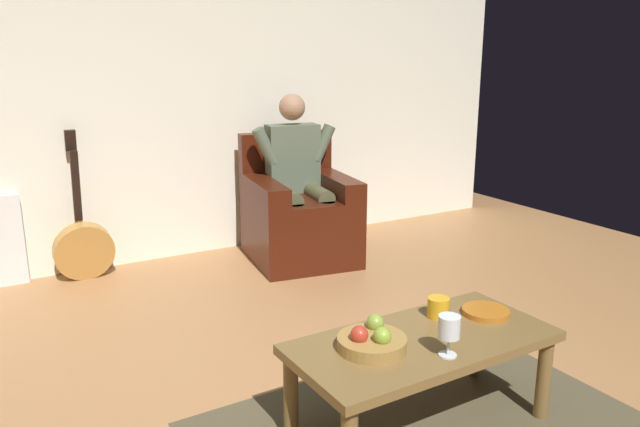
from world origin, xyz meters
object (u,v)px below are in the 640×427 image
armchair (299,216)px  wine_glass_near (449,329)px  guitar (84,246)px  decorative_dish (486,312)px  fruit_bowl (372,340)px  candle_jar (438,307)px  person_seated (298,173)px  coffee_table (423,351)px

armchair → wine_glass_near: (0.62, 2.36, 0.18)m
guitar → decorative_dish: guitar is taller
armchair → guitar: bearing=-4.0°
fruit_bowl → candle_jar: (-0.42, -0.10, 0.01)m
person_seated → candle_jar: 2.13m
fruit_bowl → armchair: bearing=-111.1°
person_seated → decorative_dish: 2.19m
armchair → wine_glass_near: 2.45m
guitar → candle_jar: 2.64m
fruit_bowl → candle_jar: bearing=-166.0°
armchair → guitar: (1.48, -0.34, -0.10)m
armchair → coffee_table: size_ratio=0.84×
armchair → fruit_bowl: (0.84, 2.17, 0.11)m
candle_jar → armchair: bearing=-101.5°
fruit_bowl → decorative_dish: size_ratio=1.32×
armchair → coffee_table: (0.61, 2.20, 0.02)m
guitar → fruit_bowl: (-0.65, 2.51, 0.21)m
person_seated → fruit_bowl: 2.35m
coffee_table → candle_jar: size_ratio=11.58×
armchair → person_seated: 0.33m
person_seated → decorative_dish: (0.22, 2.16, -0.24)m
wine_glass_near → fruit_bowl: 0.30m
fruit_bowl → person_seated: bearing=-111.1°
person_seated → guitar: size_ratio=1.20×
coffee_table → wine_glass_near: size_ratio=6.80×
armchair → person_seated: size_ratio=0.75×
coffee_table → candle_jar: candle_jar is taller
person_seated → decorative_dish: bearing=93.1°
person_seated → coffee_table: 2.31m
candle_jar → decorative_dish: bearing=156.7°
fruit_bowl → decorative_dish: 0.62m
armchair → fruit_bowl: bearing=77.8°
decorative_dish → fruit_bowl: bearing=1.8°
wine_glass_near → fruit_bowl: (0.22, -0.19, -0.07)m
armchair → person_seated: bearing=-90.0°
coffee_table → guitar: size_ratio=1.07×
coffee_table → fruit_bowl: size_ratio=4.06×
fruit_bowl → candle_jar: fruit_bowl is taller
armchair → person_seated: person_seated is taller
wine_glass_near → decorative_dish: 0.46m
decorative_dish → coffee_table: bearing=6.7°
person_seated → candle_jar: (0.42, 2.08, -0.21)m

